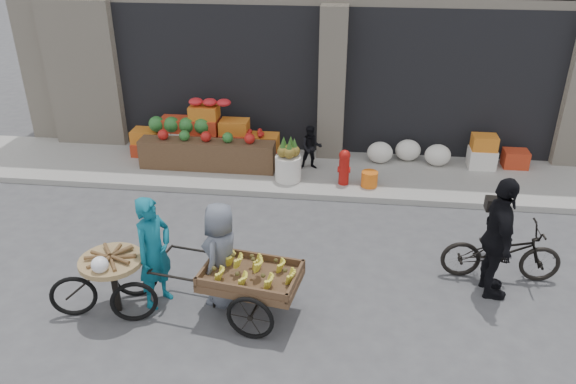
# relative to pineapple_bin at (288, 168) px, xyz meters

# --- Properties ---
(ground) EXTENTS (80.00, 80.00, 0.00)m
(ground) POSITION_rel_pineapple_bin_xyz_m (0.75, -3.60, -0.37)
(ground) COLOR #424244
(ground) RESTS_ON ground
(sidewalk) EXTENTS (18.00, 2.20, 0.12)m
(sidewalk) POSITION_rel_pineapple_bin_xyz_m (0.75, 0.50, -0.31)
(sidewalk) COLOR gray
(sidewalk) RESTS_ON ground
(fruit_display) EXTENTS (3.10, 1.12, 1.24)m
(fruit_display) POSITION_rel_pineapple_bin_xyz_m (-1.73, 0.78, 0.30)
(fruit_display) COLOR #B33218
(fruit_display) RESTS_ON sidewalk
(pineapple_bin) EXTENTS (0.52, 0.52, 0.50)m
(pineapple_bin) POSITION_rel_pineapple_bin_xyz_m (0.00, 0.00, 0.00)
(pineapple_bin) COLOR silver
(pineapple_bin) RESTS_ON sidewalk
(fire_hydrant) EXTENTS (0.22, 0.22, 0.71)m
(fire_hydrant) POSITION_rel_pineapple_bin_xyz_m (1.10, -0.05, 0.13)
(fire_hydrant) COLOR #A5140F
(fire_hydrant) RESTS_ON sidewalk
(orange_bucket) EXTENTS (0.32, 0.32, 0.30)m
(orange_bucket) POSITION_rel_pineapple_bin_xyz_m (1.60, -0.10, -0.10)
(orange_bucket) COLOR orange
(orange_bucket) RESTS_ON sidewalk
(right_bay_goods) EXTENTS (3.35, 0.60, 0.70)m
(right_bay_goods) POSITION_rel_pineapple_bin_xyz_m (3.36, 1.10, 0.04)
(right_bay_goods) COLOR silver
(right_bay_goods) RESTS_ON sidewalk
(seated_person) EXTENTS (0.51, 0.43, 0.93)m
(seated_person) POSITION_rel_pineapple_bin_xyz_m (0.40, 0.60, 0.21)
(seated_person) COLOR black
(seated_person) RESTS_ON sidewalk
(banana_cart) EXTENTS (2.27, 1.20, 0.90)m
(banana_cart) POSITION_rel_pineapple_bin_xyz_m (-0.05, -4.05, 0.29)
(banana_cart) COLOR brown
(banana_cart) RESTS_ON ground
(vendor_woman) EXTENTS (0.60, 0.70, 1.63)m
(vendor_woman) POSITION_rel_pineapple_bin_xyz_m (-1.34, -3.94, 0.45)
(vendor_woman) COLOR #0F6278
(vendor_woman) RESTS_ON ground
(tricycle_cart) EXTENTS (1.46, 1.06, 0.95)m
(tricycle_cart) POSITION_rel_pineapple_bin_xyz_m (-1.85, -4.19, 0.20)
(tricycle_cart) COLOR #9E7F51
(tricycle_cart) RESTS_ON ground
(vendor_grey) EXTENTS (0.62, 0.83, 1.52)m
(vendor_grey) POSITION_rel_pineapple_bin_xyz_m (-0.45, -3.79, 0.39)
(vendor_grey) COLOR slate
(vendor_grey) RESTS_ON ground
(bicycle) EXTENTS (1.72, 0.61, 0.90)m
(bicycle) POSITION_rel_pineapple_bin_xyz_m (3.49, -2.77, 0.08)
(bicycle) COLOR black
(bicycle) RESTS_ON ground
(cyclist) EXTENTS (0.45, 1.06, 1.81)m
(cyclist) POSITION_rel_pineapple_bin_xyz_m (3.29, -3.17, 0.54)
(cyclist) COLOR black
(cyclist) RESTS_ON ground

